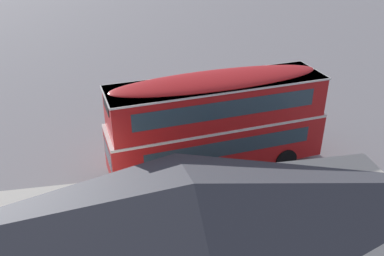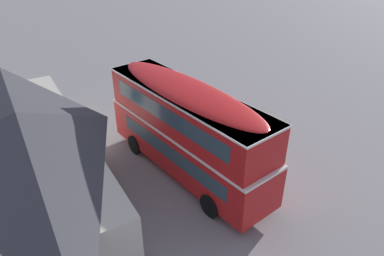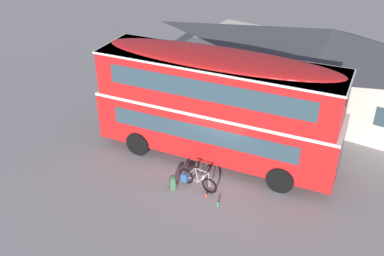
{
  "view_description": "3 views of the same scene",
  "coord_description": "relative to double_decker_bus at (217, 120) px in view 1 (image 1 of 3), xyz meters",
  "views": [
    {
      "loc": [
        4.48,
        17.13,
        11.37
      ],
      "look_at": [
        0.19,
        -1.17,
        1.41
      ],
      "focal_mm": 39.16,
      "sensor_mm": 36.0,
      "label": 1
    },
    {
      "loc": [
        -12.99,
        8.41,
        11.15
      ],
      "look_at": [
        0.32,
        -0.35,
        1.87
      ],
      "focal_mm": 32.65,
      "sensor_mm": 36.0,
      "label": 2
    },
    {
      "loc": [
        6.55,
        -13.82,
        10.91
      ],
      "look_at": [
        -1.43,
        -0.01,
        1.5
      ],
      "focal_mm": 41.14,
      "sensor_mm": 36.0,
      "label": 3
    }
  ],
  "objects": [
    {
      "name": "touring_bicycle",
      "position": [
        0.33,
        -2.32,
        -2.27
      ],
      "size": [
        1.78,
        0.46,
        0.99
      ],
      "color": "black",
      "rests_on": "ground"
    },
    {
      "name": "water_bottle_green_metal",
      "position": [
        1.6,
        -2.9,
        -2.53
      ],
      "size": [
        0.08,
        0.08,
        0.25
      ],
      "color": "green",
      "rests_on": "ground"
    },
    {
      "name": "backpack_on_ground",
      "position": [
        -0.43,
        -2.8,
        -2.35
      ],
      "size": [
        0.33,
        0.35,
        0.56
      ],
      "color": "#386642",
      "rests_on": "ground"
    },
    {
      "name": "ground_plane",
      "position": [
        0.58,
        -0.57,
        -2.64
      ],
      "size": [
        120.0,
        120.0,
        0.0
      ],
      "primitive_type": "plane",
      "color": "gray"
    },
    {
      "name": "water_bottle_red_squeeze",
      "position": [
        0.98,
        -2.65,
        -2.54
      ],
      "size": [
        0.07,
        0.07,
        0.22
      ],
      "color": "#D84C33",
      "rests_on": "ground"
    },
    {
      "name": "double_decker_bus",
      "position": [
        0.0,
        0.0,
        0.0
      ],
      "size": [
        10.43,
        3.52,
        4.79
      ],
      "color": "black",
      "rests_on": "ground"
    },
    {
      "name": "pub_building",
      "position": [
        2.73,
        6.9,
        -0.46
      ],
      "size": [
        14.99,
        6.23,
        4.28
      ],
      "color": "beige",
      "rests_on": "ground"
    }
  ]
}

